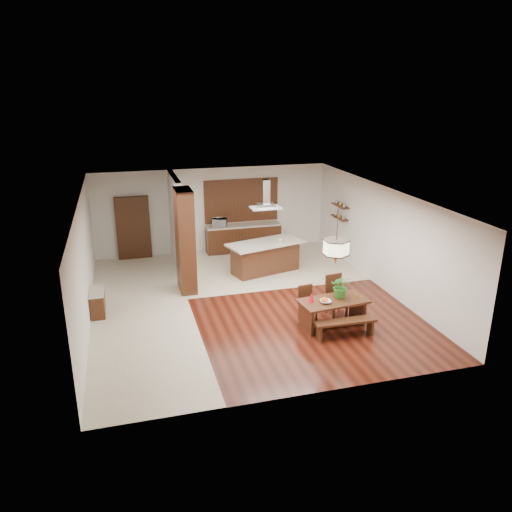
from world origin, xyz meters
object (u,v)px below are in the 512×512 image
object	(u,v)px
dining_table	(333,307)
range_hood	(266,194)
hallway_console	(98,302)
dining_chair_left	(308,304)
island_cup	(280,240)
dining_chair_right	(337,296)
foliage_plant	(341,286)
pendant_lantern	(337,237)
microwave	(219,222)
kitchen_island	(265,257)
dining_bench	(345,328)
fruit_bowl	(325,302)

from	to	relation	value
dining_table	range_hood	bearing A→B (deg)	97.40
hallway_console	range_hood	distance (m)	5.68
dining_chair_left	island_cup	bearing A→B (deg)	76.40
dining_chair_right	foliage_plant	world-z (taller)	foliage_plant
dining_table	dining_chair_left	world-z (taller)	dining_chair_left
pendant_lantern	microwave	distance (m)	6.49
kitchen_island	foliage_plant	bearing A→B (deg)	-94.41
dining_chair_right	kitchen_island	world-z (taller)	dining_chair_right
kitchen_island	island_cup	bearing A→B (deg)	-30.24
foliage_plant	kitchen_island	xyz separation A→B (m)	(-0.76, 3.86, -0.46)
dining_bench	range_hood	size ratio (longest dim) A/B	1.62
pendant_lantern	range_hood	xyz separation A→B (m)	(-0.52, 3.97, 0.22)
dining_table	foliage_plant	bearing A→B (deg)	24.42
dining_bench	dining_chair_right	size ratio (longest dim) A/B	1.41
dining_chair_left	dining_chair_right	xyz separation A→B (m)	(0.81, 0.09, 0.08)
hallway_console	foliage_plant	xyz separation A→B (m)	(5.71, -2.09, 0.64)
hallway_console	foliage_plant	world-z (taller)	foliage_plant
dining_bench	microwave	size ratio (longest dim) A/B	3.03
dining_bench	dining_table	bearing A→B (deg)	96.26
dining_bench	foliage_plant	distance (m)	1.04
dining_bench	hallway_console	bearing A→B (deg)	153.34
range_hood	island_cup	world-z (taller)	range_hood
dining_chair_left	pendant_lantern	distance (m)	1.92
dining_bench	kitchen_island	world-z (taller)	kitchen_island
foliage_plant	range_hood	distance (m)	4.21
fruit_bowl	kitchen_island	distance (m)	4.09
dining_bench	island_cup	world-z (taller)	island_cup
range_hood	dining_bench	bearing A→B (deg)	-82.75
dining_chair_left	kitchen_island	bearing A→B (deg)	83.59
kitchen_island	dining_chair_right	bearing A→B (deg)	-91.39
kitchen_island	hallway_console	bearing A→B (deg)	-175.86
hallway_console	kitchen_island	bearing A→B (deg)	19.67
pendant_lantern	range_hood	distance (m)	4.01
foliage_plant	microwave	distance (m)	6.34
pendant_lantern	kitchen_island	world-z (taller)	pendant_lantern
range_hood	kitchen_island	bearing A→B (deg)	-90.00
pendant_lantern	microwave	world-z (taller)	pendant_lantern
dining_chair_right	fruit_bowl	size ratio (longest dim) A/B	3.89
pendant_lantern	dining_chair_right	bearing A→B (deg)	56.97
hallway_console	dining_chair_right	xyz separation A→B (m)	(5.82, -1.66, 0.20)
dining_chair_right	hallway_console	bearing A→B (deg)	157.06
kitchen_island	microwave	bearing A→B (deg)	97.92
dining_bench	microwave	world-z (taller)	microwave
foliage_plant	dining_chair_left	bearing A→B (deg)	154.21
dining_bench	fruit_bowl	bearing A→B (deg)	122.94
dining_bench	island_cup	distance (m)	4.51
dining_bench	dining_chair_right	bearing A→B (deg)	75.71
dining_bench	foliage_plant	xyz separation A→B (m)	(0.18, 0.69, 0.75)
dining_bench	fruit_bowl	distance (m)	0.76
pendant_lantern	microwave	size ratio (longest dim) A/B	2.72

